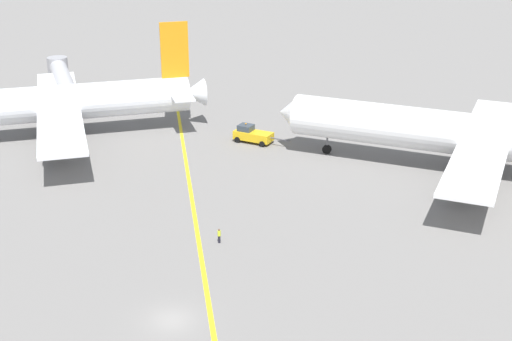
{
  "coord_description": "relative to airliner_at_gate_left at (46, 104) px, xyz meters",
  "views": [
    {
      "loc": [
        1.55,
        -54.41,
        35.8
      ],
      "look_at": [
        10.42,
        25.22,
        4.0
      ],
      "focal_mm": 49.64,
      "sensor_mm": 36.0,
      "label": 1
    }
  ],
  "objects": [
    {
      "name": "ground_plane",
      "position": [
        18.82,
        -52.73,
        -5.32
      ],
      "size": [
        600.0,
        600.0,
        0.0
      ],
      "primitive_type": "plane",
      "color": "slate"
    },
    {
      "name": "airliner_being_pushed",
      "position": [
        58.6,
        -21.55,
        0.08
      ],
      "size": [
        49.23,
        38.9,
        17.08
      ],
      "color": "white",
      "rests_on": "ground"
    },
    {
      "name": "taxiway_stripe",
      "position": [
        21.95,
        -42.73,
        -5.31
      ],
      "size": [
        4.98,
        119.94,
        0.01
      ],
      "primitive_type": "cube",
      "rotation": [
        0.0,
        0.0,
        0.04
      ],
      "color": "yellow",
      "rests_on": "ground"
    },
    {
      "name": "ground_crew_ramp_agent_by_cones",
      "position": [
        24.0,
        -38.3,
        -4.45
      ],
      "size": [
        0.36,
        0.36,
        1.68
      ],
      "color": "black",
      "rests_on": "ground"
    },
    {
      "name": "airliner_at_gate_left",
      "position": [
        0.0,
        0.0,
        0.0
      ],
      "size": [
        50.25,
        45.45,
        16.94
      ],
      "color": "white",
      "rests_on": "ground"
    },
    {
      "name": "jet_bridge",
      "position": [
        -0.8,
        21.47,
        -1.01
      ],
      "size": [
        8.31,
        23.23,
        6.09
      ],
      "color": "#B7B7BC",
      "rests_on": "ground"
    },
    {
      "name": "pushback_tug",
      "position": [
        31.1,
        -5.76,
        -4.09
      ],
      "size": [
        8.28,
        6.15,
        2.91
      ],
      "color": "gold",
      "rests_on": "ground"
    }
  ]
}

